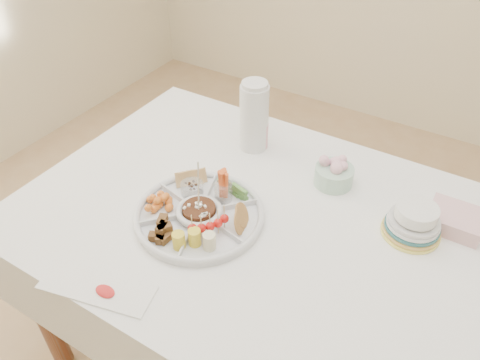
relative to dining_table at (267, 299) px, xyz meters
The scene contains 16 objects.
floor 0.38m from the dining_table, ahead, with size 4.00×4.00×0.00m, color tan.
dining_table is the anchor object (origin of this frame).
party_tray 0.45m from the dining_table, 151.22° to the right, with size 0.38×0.38×0.04m, color silver.
bean_dip 0.46m from the dining_table, 151.22° to the right, with size 0.10×0.10×0.04m, color #4D2F1D.
tortillas 0.43m from the dining_table, 134.56° to the right, with size 0.09×0.09×0.05m, color #A7693D, non-canonical shape.
carrot_cucumber 0.47m from the dining_table, behind, with size 0.11×0.11×0.10m, color orange, non-canonical shape.
pita_raisins 0.51m from the dining_table, behind, with size 0.10×0.10×0.05m, color tan, non-canonical shape.
cherries 0.54m from the dining_table, 155.54° to the right, with size 0.10×0.10×0.04m, color orange, non-canonical shape.
granola_chunks 0.52m from the dining_table, 133.21° to the right, with size 0.11×0.11×0.05m, color #4A3013, non-canonical shape.
banana_tomato 0.49m from the dining_table, 115.65° to the right, with size 0.12×0.12×0.09m, color #EDD15A, non-canonical shape.
cup_stack 0.62m from the dining_table, 126.15° to the left, with size 0.08×0.08×0.21m, color silver.
thermos 0.64m from the dining_table, 128.04° to the left, with size 0.10×0.10×0.26m, color silver.
flower_bowl 0.50m from the dining_table, 71.31° to the left, with size 0.12×0.12×0.09m, color #A7E3BD.
napkin_stack 0.67m from the dining_table, 29.06° to the left, with size 0.15×0.13×0.05m, color beige.
plate_stack 0.59m from the dining_table, 23.91° to the left, with size 0.17×0.17×0.11m, color gold.
placemat 0.65m from the dining_table, 120.30° to the right, with size 0.30×0.10×0.01m, color white.
Camera 1 is at (0.44, -0.90, 1.73)m, focal length 35.00 mm.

